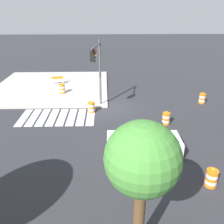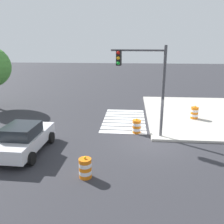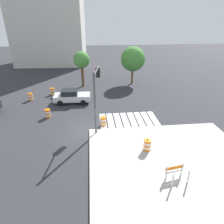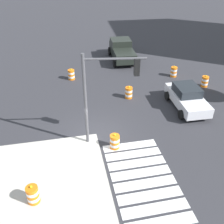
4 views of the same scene
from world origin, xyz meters
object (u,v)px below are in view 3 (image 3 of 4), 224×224
Objects in this scene: traffic_barrel_median_far at (52,91)px; traffic_barrel_far_curb at (48,113)px; traffic_barrel_near_corner at (103,121)px; traffic_barrel_median_near at (31,97)px; street_tree_streetside_near at (82,60)px; sports_car at (72,96)px; construction_barricade at (176,172)px; traffic_light_pole at (96,88)px; street_tree_streetside_mid at (133,59)px; traffic_barrel_on_sidewalk at (147,145)px.

traffic_barrel_far_curb is at bearing -84.89° from traffic_barrel_median_far.
traffic_barrel_near_corner and traffic_barrel_median_near have the same top height.
traffic_barrel_median_near is at bearing -141.78° from street_tree_streetside_near.
traffic_barrel_far_curb is (2.99, -5.00, 0.00)m from traffic_barrel_median_near.
sports_car is at bearing 119.40° from traffic_barrel_near_corner.
traffic_light_pole reaches higher than construction_barricade.
street_tree_streetside_near is at bearing 100.28° from traffic_barrel_near_corner.
street_tree_streetside_mid is at bearing 4.69° from street_tree_streetside_near.
construction_barricade is (4.10, -7.64, 0.27)m from traffic_barrel_near_corner.
street_tree_streetside_mid is (11.60, 3.89, 3.31)m from traffic_barrel_median_far.
construction_barricade reaches higher than traffic_barrel_median_near.
street_tree_streetside_mid reaches higher than street_tree_streetside_near.
traffic_barrel_on_sidewalk reaches higher than construction_barricade.
traffic_barrel_median_far is 1.00× the size of traffic_barrel_on_sidewalk.
street_tree_streetside_mid is at bearing 38.06° from sports_car.
street_tree_streetside_near is (3.40, 10.03, 3.39)m from traffic_barrel_far_curb.
street_tree_streetside_mid is (2.25, 17.46, 3.16)m from traffic_barrel_on_sidewalk.
street_tree_streetside_near is (4.00, 3.27, 3.39)m from traffic_barrel_median_far.
traffic_barrel_median_near is 1.00× the size of traffic_barrel_far_curb.
construction_barricade is at bearing -93.49° from street_tree_streetside_mid.
street_tree_streetside_near is (-5.35, 16.84, 3.24)m from traffic_barrel_on_sidewalk.
traffic_barrel_far_curb is 0.18× the size of street_tree_streetside_mid.
traffic_light_pole is 1.08× the size of street_tree_streetside_near.
traffic_barrel_median_near is 0.75× the size of construction_barricade.
traffic_light_pole is at bearing -66.13° from sports_car.
traffic_barrel_median_near is at bearing 134.83° from traffic_barrel_on_sidewalk.
construction_barricade is (0.99, -3.16, 0.12)m from traffic_barrel_on_sidewalk.
sports_car reaches higher than construction_barricade.
traffic_barrel_on_sidewalk is at bearing -37.93° from traffic_barrel_far_curb.
traffic_barrel_median_near is at bearing 120.94° from traffic_barrel_far_curb.
traffic_light_pole is at bearing -43.69° from traffic_barrel_median_near.
traffic_barrel_near_corner is 1.00× the size of traffic_barrel_median_near.
traffic_barrel_median_far is 6.79m from traffic_barrel_far_curb.
street_tree_streetside_mid is (13.99, 5.66, 3.31)m from traffic_barrel_median_near.
traffic_barrel_far_curb is (-2.20, -3.77, -0.36)m from sports_car.
traffic_barrel_median_near is 1.00× the size of traffic_barrel_on_sidewalk.
traffic_barrel_median_near is 1.00× the size of traffic_barrel_median_far.
traffic_barrel_median_near is 2.97m from traffic_barrel_median_far.
street_tree_streetside_mid reaches higher than sports_car.
sports_car reaches higher than traffic_barrel_on_sidewalk.
street_tree_streetside_near is (-2.24, 12.36, 3.39)m from traffic_barrel_near_corner.
traffic_barrel_near_corner is 5.45m from traffic_barrel_on_sidewalk.
traffic_barrel_median_near is at bearing 130.38° from construction_barricade.
traffic_light_pole reaches higher than street_tree_streetside_near.
traffic_barrel_far_curb is at bearing -120.29° from sports_car.
traffic_barrel_far_curb is 0.20× the size of street_tree_streetside_near.
traffic_barrel_median_far is (2.39, 1.76, 0.00)m from traffic_barrel_median_near.
sports_car reaches higher than traffic_barrel_near_corner.
street_tree_streetside_near is at bearing 39.26° from traffic_barrel_median_far.
street_tree_streetside_mid reaches higher than traffic_barrel_median_far.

